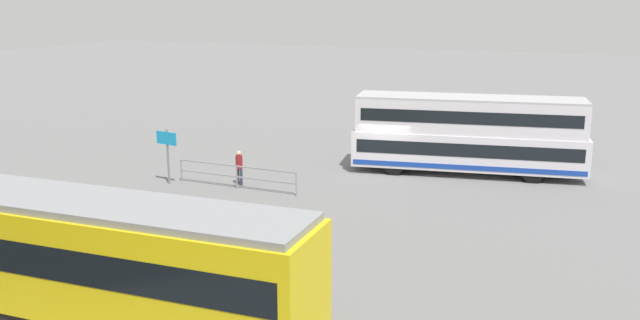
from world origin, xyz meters
The scene contains 6 objects.
ground_plane centered at (0.00, 0.00, 0.00)m, with size 160.00×160.00×0.00m, color slate.
double_decker_bus centered at (-3.73, -1.45, 1.95)m, with size 11.45×4.32×3.82m.
tram_yellow centered at (4.10, 17.85, 1.72)m, with size 15.23×3.07×3.30m.
pedestrian_near_railing centered at (5.67, 4.68, 0.93)m, with size 0.39×0.39×1.62m.
pedestrian_railing centered at (5.48, 5.27, 0.73)m, with size 6.12×0.25×1.08m.
info_sign centered at (8.82, 5.78, 1.81)m, with size 1.20×0.25×2.59m.
Camera 1 is at (-9.31, 31.52, 8.57)m, focal length 38.13 mm.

